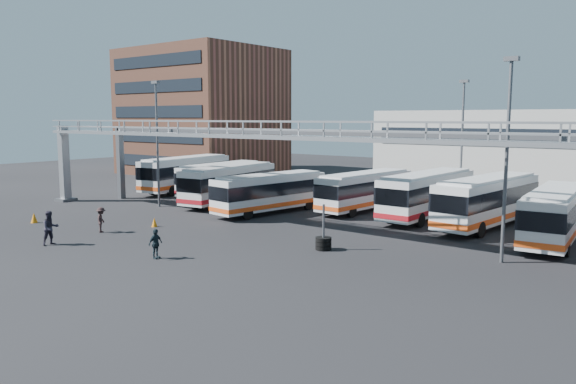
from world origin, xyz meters
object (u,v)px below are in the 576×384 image
Objects in this scene: bus_2 at (230,182)px; bus_5 at (428,193)px; pedestrian_b at (50,228)px; bus_0 at (186,172)px; bus_1 at (221,178)px; bus_6 at (488,200)px; bus_4 at (365,189)px; light_pole_left at (157,137)px; bus_7 at (555,213)px; pedestrian_c at (101,220)px; tire_stack at (323,242)px; cone_right at (154,222)px; bus_3 at (270,191)px; pedestrian_d at (155,244)px; light_pole_mid at (507,149)px; light_pole_back at (462,138)px; cone_left at (34,218)px.

bus_5 is (16.33, 3.67, 0.04)m from bus_2.
bus_0 is at bearing 35.26° from pedestrian_b.
bus_0 reaches higher than bus_2.
bus_6 reaches higher than bus_1.
bus_4 is 0.90× the size of bus_6.
pedestrian_b is at bearing -125.59° from bus_6.
light_pole_left is 1.00× the size of bus_4.
bus_6 is 1.06× the size of bus_7.
pedestrian_c is at bearing -74.56° from bus_1.
bus_6 reaches higher than tire_stack.
light_pole_left is 6.28× the size of pedestrian_c.
bus_6 is at bearing -0.73° from bus_4.
bus_7 is at bearing -8.07° from bus_4.
cone_right is at bearing -57.67° from bus_0.
bus_0 is at bearing 170.00° from bus_3.
bus_6 reaches higher than bus_7.
pedestrian_d is at bearing -149.19° from pedestrian_c.
bus_1 is at bearing 162.60° from light_pole_mid.
pedestrian_b is at bearing -151.19° from light_pole_mid.
cone_right is at bearing -137.03° from bus_6.
bus_7 reaches higher than cone_right.
bus_2 is at bearing -166.56° from bus_6.
bus_3 is (-18.76, 4.24, -4.05)m from light_pole_mid.
bus_3 is at bearing -135.00° from light_pole_back.
pedestrian_d is at bearing -104.27° from light_pole_back.
tire_stack reaches higher than pedestrian_b.
bus_1 is 14.18× the size of cone_left.
bus_2 is 15.34× the size of cone_left.
bus_2 is 16.74m from bus_5.
bus_0 is (-25.65, -5.99, -3.83)m from light_pole_back.
bus_5 is 15.40× the size of cone_left.
tire_stack is at bearing 15.72° from cone_left.
bus_5 is 9.72m from bus_7.
bus_2 reaches higher than cone_left.
tire_stack is (15.96, -9.12, -1.38)m from bus_2.
cone_right is at bearing -158.33° from bus_7.
bus_3 is 12.92m from pedestrian_c.
pedestrian_c is 2.26× the size of cone_left.
bus_7 is (34.60, -2.49, -0.14)m from bus_0.
light_pole_back is 30.61m from pedestrian_b.
bus_2 is at bearing 14.87° from pedestrian_b.
bus_3 is at bearing -152.40° from bus_5.
bus_1 is at bearing 162.27° from bus_3.
bus_4 reaches higher than cone_left.
light_pole_left reaches higher than pedestrian_c.
bus_6 is at bearing 148.50° from bus_7.
tire_stack is at bearing -65.03° from bus_4.
cone_right is at bearing -124.06° from light_pole_back.
pedestrian_b is at bearing -69.66° from bus_0.
light_pole_back is at bearing 118.07° from light_pole_mid.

